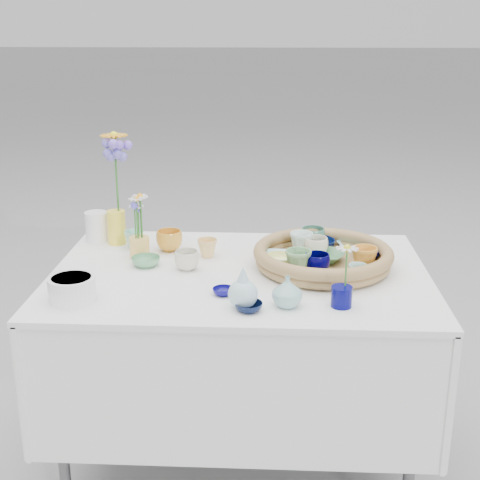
{
  "coord_description": "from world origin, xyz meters",
  "views": [
    {
      "loc": [
        0.1,
        -2.09,
        1.57
      ],
      "look_at": [
        0.0,
        0.02,
        0.87
      ],
      "focal_mm": 50.0,
      "sensor_mm": 36.0,
      "label": 1
    }
  ],
  "objects_px": {
    "bud_vase_seafoam": "(287,291)",
    "tall_vase_yellow": "(117,227)",
    "display_table": "(240,464)",
    "wicker_tray": "(323,257)"
  },
  "relations": [
    {
      "from": "wicker_tray",
      "to": "display_table",
      "type": "bearing_deg",
      "value": -169.88
    },
    {
      "from": "bud_vase_seafoam",
      "to": "tall_vase_yellow",
      "type": "bearing_deg",
      "value": 138.66
    },
    {
      "from": "display_table",
      "to": "wicker_tray",
      "type": "bearing_deg",
      "value": 10.12
    },
    {
      "from": "bud_vase_seafoam",
      "to": "tall_vase_yellow",
      "type": "relative_size",
      "value": 0.74
    },
    {
      "from": "wicker_tray",
      "to": "bud_vase_seafoam",
      "type": "relative_size",
      "value": 5.02
    },
    {
      "from": "wicker_tray",
      "to": "tall_vase_yellow",
      "type": "distance_m",
      "value": 0.79
    },
    {
      "from": "bud_vase_seafoam",
      "to": "tall_vase_yellow",
      "type": "xyz_separation_m",
      "value": [
        -0.63,
        0.55,
        0.02
      ]
    },
    {
      "from": "wicker_tray",
      "to": "bud_vase_seafoam",
      "type": "distance_m",
      "value": 0.35
    },
    {
      "from": "display_table",
      "to": "wicker_tray",
      "type": "relative_size",
      "value": 2.66
    },
    {
      "from": "display_table",
      "to": "bud_vase_seafoam",
      "type": "distance_m",
      "value": 0.87
    }
  ]
}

